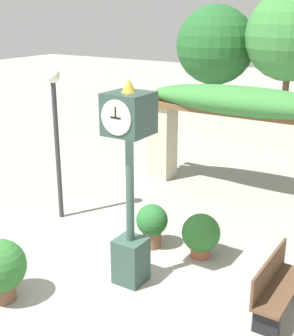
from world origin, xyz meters
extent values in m
plane|color=gray|center=(0.00, 0.00, 0.00)|extent=(60.00, 60.00, 0.00)
cube|color=#2D473D|center=(0.00, 0.28, 0.39)|extent=(0.48, 0.48, 0.78)
cylinder|color=#2D473D|center=(0.00, 0.28, 1.64)|extent=(0.13, 0.13, 1.74)
cylinder|color=gold|center=(0.00, 0.28, 2.53)|extent=(0.21, 0.21, 0.04)
cube|color=#2D473D|center=(0.00, 0.28, 2.87)|extent=(0.63, 0.63, 0.63)
cylinder|color=beige|center=(0.00, -0.05, 2.87)|extent=(0.52, 0.02, 0.52)
cylinder|color=beige|center=(0.00, 0.60, 2.87)|extent=(0.52, 0.02, 0.52)
cube|color=black|center=(0.00, -0.07, 2.87)|extent=(0.18, 0.01, 0.02)
cube|color=black|center=(0.00, -0.07, 2.95)|extent=(0.02, 0.01, 0.16)
cone|color=gold|center=(0.00, 0.28, 3.29)|extent=(0.22, 0.22, 0.21)
cube|color=#BCB299|center=(-2.20, 4.98, 0.99)|extent=(0.60, 0.60, 1.97)
cube|color=brown|center=(0.00, 4.68, 2.04)|extent=(5.60, 0.15, 0.15)
cube|color=brown|center=(0.00, 4.98, 2.04)|extent=(5.60, 0.15, 0.15)
cube|color=brown|center=(0.00, 5.28, 2.04)|extent=(5.60, 0.15, 0.15)
ellipsoid|color=#387A38|center=(0.00, 4.98, 2.29)|extent=(4.90, 1.20, 0.70)
cylinder|color=brown|center=(-1.40, -1.25, 0.14)|extent=(0.42, 0.42, 0.29)
sphere|color=#2D6B2D|center=(-1.40, -1.25, 0.60)|extent=(0.83, 0.83, 0.83)
cylinder|color=brown|center=(-0.34, 1.49, 0.16)|extent=(0.36, 0.36, 0.33)
sphere|color=#235B28|center=(-0.34, 1.49, 0.55)|extent=(0.61, 0.61, 0.61)
cylinder|color=#9E563D|center=(0.62, 1.64, 0.11)|extent=(0.36, 0.36, 0.21)
sphere|color=#2D6B2D|center=(0.62, 1.64, 0.48)|extent=(0.71, 0.71, 0.71)
cube|color=brown|center=(2.37, 0.74, 0.41)|extent=(0.42, 1.47, 0.05)
cube|color=brown|center=(2.18, 0.74, 0.67)|extent=(0.04, 1.47, 0.45)
cube|color=black|center=(2.37, 0.15, 0.20)|extent=(0.38, 0.08, 0.39)
cube|color=black|center=(2.37, 1.33, 0.20)|extent=(0.38, 0.08, 0.39)
cylinder|color=#333338|center=(-2.74, 1.57, 1.47)|extent=(0.10, 0.10, 2.93)
sphere|color=white|center=(-2.74, 1.57, 3.08)|extent=(0.29, 0.29, 0.29)
cylinder|color=brown|center=(-5.41, 15.17, 0.73)|extent=(0.28, 0.28, 1.46)
sphere|color=#235B28|center=(-5.41, 15.17, 2.73)|extent=(3.63, 3.63, 3.63)
cylinder|color=brown|center=(-2.00, 15.25, 0.95)|extent=(0.28, 0.28, 1.91)
sphere|color=#387A38|center=(-2.00, 15.25, 3.25)|extent=(3.85, 3.85, 3.85)
camera|label=1|loc=(3.91, -5.36, 4.36)|focal=50.00mm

